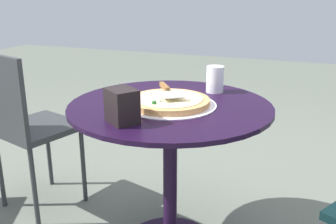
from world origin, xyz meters
name	(u,v)px	position (x,y,z in m)	size (l,w,h in m)	color
patio_table	(170,143)	(0.00, 0.00, 0.52)	(0.84, 0.84, 0.69)	black
pizza_on_tray	(168,102)	(0.00, 0.02, 0.70)	(0.39, 0.39, 0.05)	silver
pizza_server	(167,90)	(0.02, -0.02, 0.74)	(0.16, 0.20, 0.02)	silver
drinking_cup	(215,79)	(-0.12, -0.25, 0.75)	(0.08, 0.08, 0.12)	white
napkin_dispenser	(122,106)	(0.08, 0.27, 0.75)	(0.11, 0.09, 0.12)	black
patio_chair_near	(25,121)	(0.80, -0.04, 0.50)	(0.46, 0.46, 0.85)	#2F3234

